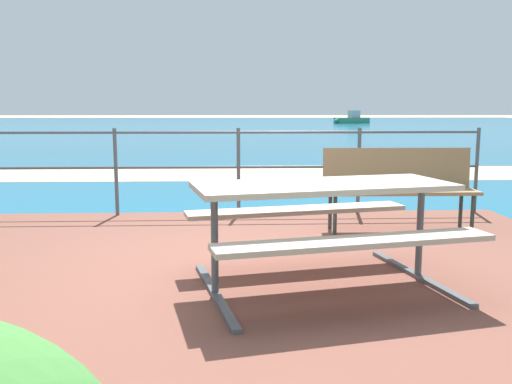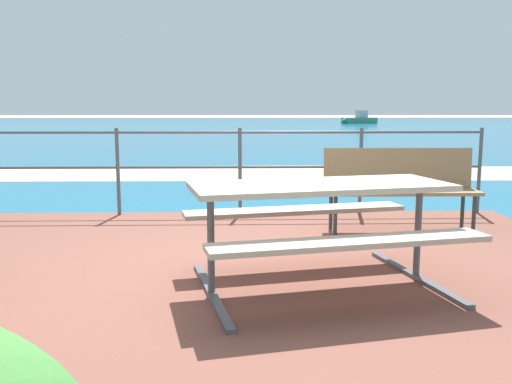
# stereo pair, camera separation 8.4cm
# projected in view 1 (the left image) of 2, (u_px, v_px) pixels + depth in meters

# --- Properties ---
(ground_plane) EXTENTS (240.00, 240.00, 0.00)m
(ground_plane) POSITION_uv_depth(u_px,v_px,m) (243.00, 281.00, 4.27)
(ground_plane) COLOR tan
(patio_paving) EXTENTS (6.40, 5.20, 0.06)m
(patio_paving) POSITION_uv_depth(u_px,v_px,m) (243.00, 277.00, 4.27)
(patio_paving) COLOR brown
(patio_paving) RESTS_ON ground
(sea_water) EXTENTS (90.00, 90.00, 0.01)m
(sea_water) POSITION_uv_depth(u_px,v_px,m) (233.00, 126.00, 43.78)
(sea_water) COLOR #196B8E
(sea_water) RESTS_ON ground
(beach_strip) EXTENTS (54.03, 3.13, 0.01)m
(beach_strip) POSITION_uv_depth(u_px,v_px,m) (236.00, 174.00, 11.37)
(beach_strip) COLOR tan
(beach_strip) RESTS_ON ground
(picnic_table) EXTENTS (2.06, 1.72, 0.76)m
(picnic_table) POSITION_uv_depth(u_px,v_px,m) (323.00, 207.00, 3.87)
(picnic_table) COLOR tan
(picnic_table) RESTS_ON patio_paving
(park_bench) EXTENTS (1.59, 0.43, 0.87)m
(park_bench) POSITION_uv_depth(u_px,v_px,m) (399.00, 182.00, 5.76)
(park_bench) COLOR #8C704C
(park_bench) RESTS_ON patio_paving
(railing_fence) EXTENTS (5.94, 0.04, 1.05)m
(railing_fence) POSITION_uv_depth(u_px,v_px,m) (238.00, 160.00, 6.59)
(railing_fence) COLOR #4C5156
(railing_fence) RESTS_ON patio_paving
(boat_near) EXTENTS (3.85, 2.58, 1.23)m
(boat_near) POSITION_uv_depth(u_px,v_px,m) (352.00, 119.00, 52.22)
(boat_near) COLOR #338466
(boat_near) RESTS_ON sea_water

